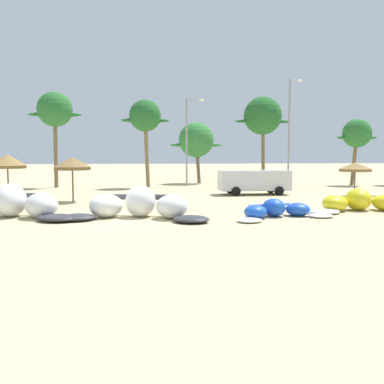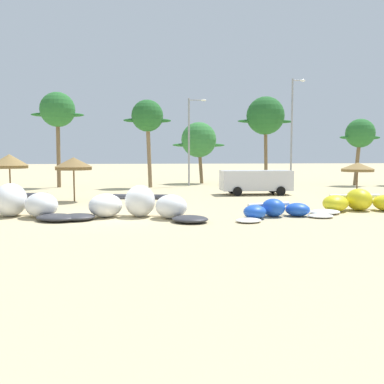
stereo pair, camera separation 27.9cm
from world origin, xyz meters
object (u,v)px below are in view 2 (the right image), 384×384
(lamppost_east_center, at_px, (293,128))
(kite_right_of_center, at_px, (362,203))
(kite_left, at_px, (7,205))
(palm_left_of_gap, at_px, (147,117))
(palm_center_right, at_px, (265,116))
(lamppost_west_center, at_px, (190,137))
(kite_center, at_px, (276,210))
(beach_umbrella_near_van, at_px, (9,161))
(palm_right_of_gap, at_px, (360,134))
(parked_van, at_px, (254,180))
(beach_umbrella_near_palms, at_px, (358,167))
(palm_left, at_px, (58,111))
(kite_left_of_center, at_px, (138,206))
(palm_center_left, at_px, (199,140))
(beach_umbrella_middle, at_px, (74,164))

(lamppost_east_center, bearing_deg, kite_right_of_center, -99.28)
(kite_left, distance_m, lamppost_east_center, 28.87)
(palm_left_of_gap, height_order, lamppost_east_center, lamppost_east_center)
(palm_left_of_gap, xyz_separation_m, palm_center_right, (12.44, 4.02, 0.58))
(kite_left, relative_size, lamppost_west_center, 0.91)
(lamppost_west_center, bearing_deg, palm_center_right, 18.13)
(kite_center, bearing_deg, beach_umbrella_near_van, 145.91)
(kite_center, relative_size, palm_center_right, 0.57)
(palm_right_of_gap, xyz_separation_m, lamppost_west_center, (-16.81, 1.11, -0.33))
(beach_umbrella_near_van, distance_m, parked_van, 17.52)
(kite_left, bearing_deg, beach_umbrella_near_palms, 22.13)
(palm_center_right, bearing_deg, kite_center, -105.46)
(kite_right_of_center, height_order, palm_left_of_gap, palm_left_of_gap)
(palm_left_of_gap, bearing_deg, palm_left, 172.48)
(lamppost_west_center, bearing_deg, kite_right_of_center, -70.69)
(beach_umbrella_near_palms, height_order, palm_left, palm_left)
(parked_van, height_order, palm_left_of_gap, palm_left_of_gap)
(kite_left_of_center, height_order, beach_umbrella_near_palms, beach_umbrella_near_palms)
(parked_van, xyz_separation_m, lamppost_west_center, (-3.75, 9.57, 3.67))
(palm_left, xyz_separation_m, palm_right_of_gap, (29.22, -0.89, -2.00))
(kite_left, distance_m, palm_left, 20.59)
(parked_van, bearing_deg, palm_right_of_gap, 32.93)
(lamppost_east_center, bearing_deg, palm_right_of_gap, -2.84)
(kite_left_of_center, bearing_deg, beach_umbrella_near_van, 131.91)
(kite_center, xyz_separation_m, palm_center_left, (-0.32, 24.98, 4.26))
(kite_center, relative_size, palm_left_of_gap, 0.65)
(palm_center_left, bearing_deg, kite_left_of_center, -104.51)
(beach_umbrella_near_van, height_order, lamppost_east_center, lamppost_east_center)
(kite_left_of_center, relative_size, kite_center, 1.35)
(kite_right_of_center, relative_size, beach_umbrella_near_van, 2.18)
(palm_left, height_order, palm_center_left, palm_left)
(beach_umbrella_middle, bearing_deg, lamppost_west_center, 54.84)
(kite_left_of_center, xyz_separation_m, palm_right_of_gap, (21.77, 19.46, 4.51))
(kite_left, height_order, palm_center_left, palm_center_left)
(parked_van, bearing_deg, lamppost_west_center, 111.39)
(beach_umbrella_near_palms, relative_size, lamppost_west_center, 0.30)
(kite_center, height_order, palm_left_of_gap, palm_left_of_gap)
(lamppost_west_center, bearing_deg, kite_left, -119.57)
(palm_left, xyz_separation_m, lamppost_west_center, (12.40, 0.22, -2.34))
(kite_center, xyz_separation_m, lamppost_west_center, (-1.65, 21.24, 4.42))
(kite_left_of_center, xyz_separation_m, palm_center_left, (6.29, 24.31, 4.01))
(kite_center, height_order, beach_umbrella_near_van, beach_umbrella_near_van)
(palm_center_right, height_order, lamppost_east_center, lamppost_east_center)
(palm_left, height_order, lamppost_west_center, palm_left)
(kite_right_of_center, bearing_deg, beach_umbrella_middle, 157.19)
(beach_umbrella_middle, xyz_separation_m, palm_left, (-3.30, 12.70, 4.64))
(kite_left, relative_size, kite_left_of_center, 1.08)
(palm_right_of_gap, bearing_deg, beach_umbrella_near_van, -162.23)
(lamppost_west_center, bearing_deg, kite_center, -85.55)
(kite_left, relative_size, kite_right_of_center, 1.15)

